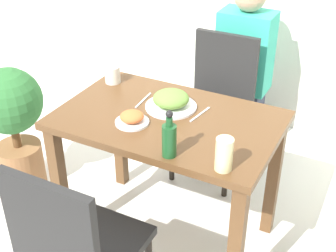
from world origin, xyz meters
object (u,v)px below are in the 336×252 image
chair_far (217,99)px  drink_cup (113,74)px  sauce_bottle (169,139)px  person_figure (243,70)px  food_plate (171,100)px  chair_near (75,245)px  juice_glass (224,154)px  side_plate (132,118)px  potted_plant_left (13,120)px

chair_far → drink_cup: size_ratio=9.63×
drink_cup → sauce_bottle: 0.76m
drink_cup → person_figure: person_figure is taller
food_plate → chair_near: bearing=-92.1°
food_plate → sauce_bottle: (0.18, -0.37, 0.04)m
chair_far → food_plate: (-0.01, -0.62, 0.28)m
chair_far → person_figure: 0.34m
chair_far → juice_glass: bearing=-67.4°
chair_near → food_plate: bearing=-92.1°
side_plate → drink_cup: bearing=134.2°
food_plate → potted_plant_left: bearing=-173.2°
side_plate → sauce_bottle: bearing=-29.5°
side_plate → drink_cup: 0.45m
juice_glass → food_plate: bearing=139.3°
chair_near → drink_cup: bearing=-66.8°
chair_near → juice_glass: 0.69m
chair_far → potted_plant_left: 1.23m
chair_near → juice_glass: bearing=-136.3°
drink_cup → sauce_bottle: sauce_bottle is taller
chair_near → sauce_bottle: 0.56m
side_plate → potted_plant_left: side_plate is taller
chair_near → side_plate: (-0.06, 0.56, 0.27)m
sauce_bottle → drink_cup: bearing=140.8°
juice_glass → potted_plant_left: 1.45m
sauce_bottle → chair_near: bearing=-117.0°
chair_near → drink_cup: chair_near is taller
person_figure → chair_far: bearing=-99.0°
chair_near → side_plate: chair_near is taller
sauce_bottle → chair_far: bearing=100.0°
side_plate → potted_plant_left: bearing=173.6°
sauce_bottle → person_figure: bearing=95.3°
chair_near → juice_glass: (0.44, 0.42, 0.32)m
sauce_bottle → potted_plant_left: sauce_bottle is taller
side_plate → juice_glass: size_ratio=1.12×
chair_near → side_plate: size_ratio=5.62×
chair_near → juice_glass: size_ratio=6.32×
juice_glass → person_figure: person_figure is taller
juice_glass → chair_near: bearing=-136.3°
drink_cup → sauce_bottle: bearing=-39.2°
person_figure → chair_near: bearing=-92.8°
chair_near → sauce_bottle: sauce_bottle is taller
drink_cup → potted_plant_left: (-0.57, -0.23, -0.32)m
chair_far → juice_glass: (0.41, -0.97, 0.32)m
side_plate → drink_cup: (-0.32, 0.33, 0.02)m
side_plate → sauce_bottle: size_ratio=0.74×
chair_near → chair_far: (0.03, 1.40, 0.00)m
chair_far → drink_cup: chair_far is taller
food_plate → person_figure: size_ratio=0.22×
juice_glass → potted_plant_left: size_ratio=0.18×
juice_glass → person_figure: (-0.36, 1.30, -0.23)m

